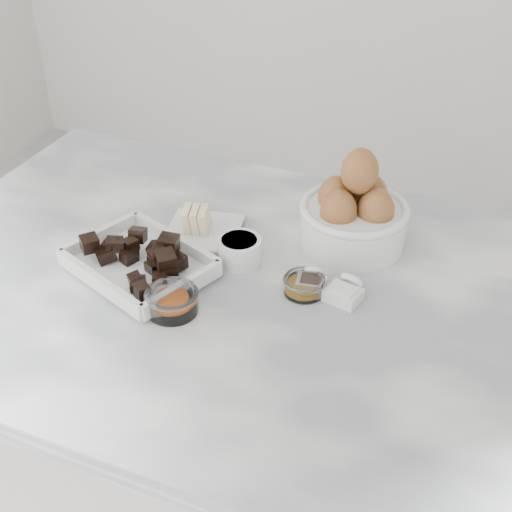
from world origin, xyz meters
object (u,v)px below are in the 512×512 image
at_px(zest_bowl, 172,300).
at_px(vanilla_spoon, 312,282).
at_px(honey_bowl, 304,285).
at_px(butter_plate, 202,227).
at_px(salt_spoon, 345,291).
at_px(chocolate_dish, 139,259).
at_px(sugar_ramekin, 239,249).
at_px(egg_bowl, 354,214).

relative_size(zest_bowl, vanilla_spoon, 1.35).
bearing_deg(honey_bowl, zest_bowl, -144.72).
bearing_deg(vanilla_spoon, honey_bowl, -114.63).
xyz_separation_m(butter_plate, salt_spoon, (0.29, -0.07, -0.00)).
distance_m(chocolate_dish, sugar_ramekin, 0.17).
bearing_deg(chocolate_dish, salt_spoon, 10.78).
bearing_deg(egg_bowl, chocolate_dish, -143.79).
relative_size(egg_bowl, vanilla_spoon, 3.01).
distance_m(egg_bowl, salt_spoon, 0.17).
distance_m(honey_bowl, zest_bowl, 0.21).
height_order(butter_plate, honey_bowl, butter_plate).
distance_m(egg_bowl, honey_bowl, 0.18).
height_order(butter_plate, zest_bowl, butter_plate).
distance_m(egg_bowl, vanilla_spoon, 0.16).
bearing_deg(zest_bowl, vanilla_spoon, 37.56).
bearing_deg(butter_plate, honey_bowl, -20.99).
xyz_separation_m(sugar_ramekin, vanilla_spoon, (0.14, -0.02, -0.01)).
distance_m(egg_bowl, zest_bowl, 0.36).
height_order(honey_bowl, salt_spoon, salt_spoon).
height_order(sugar_ramekin, vanilla_spoon, sugar_ramekin).
xyz_separation_m(butter_plate, honey_bowl, (0.23, -0.09, -0.00)).
bearing_deg(chocolate_dish, butter_plate, 70.46).
bearing_deg(chocolate_dish, vanilla_spoon, 13.69).
xyz_separation_m(sugar_ramekin, egg_bowl, (0.16, 0.13, 0.04)).
bearing_deg(vanilla_spoon, zest_bowl, -142.44).
bearing_deg(sugar_ramekin, chocolate_dish, -147.52).
bearing_deg(egg_bowl, vanilla_spoon, -98.27).
relative_size(sugar_ramekin, honey_bowl, 1.11).
relative_size(zest_bowl, salt_spoon, 1.16).
height_order(zest_bowl, vanilla_spoon, zest_bowl).
bearing_deg(sugar_ramekin, honey_bowl, -16.55).
xyz_separation_m(chocolate_dish, honey_bowl, (0.28, 0.05, -0.01)).
height_order(chocolate_dish, vanilla_spoon, chocolate_dish).
xyz_separation_m(chocolate_dish, vanilla_spoon, (0.28, 0.07, -0.01)).
bearing_deg(vanilla_spoon, butter_plate, 163.28).
distance_m(sugar_ramekin, salt_spoon, 0.20).
height_order(butter_plate, vanilla_spoon, butter_plate).
distance_m(sugar_ramekin, honey_bowl, 0.14).
bearing_deg(butter_plate, sugar_ramekin, -26.77).
xyz_separation_m(chocolate_dish, salt_spoon, (0.34, 0.07, -0.01)).
bearing_deg(sugar_ramekin, zest_bowl, -104.75).
relative_size(honey_bowl, salt_spoon, 0.92).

